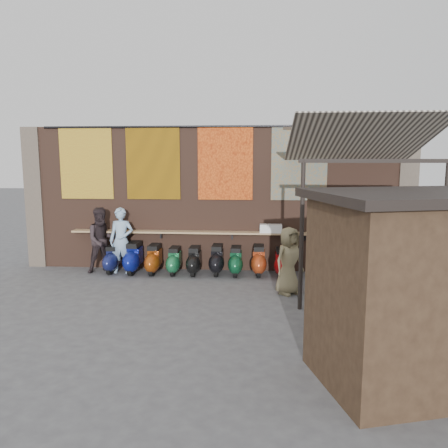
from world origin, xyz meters
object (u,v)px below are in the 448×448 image
object	(u,v)px
scooter_stool_5	(217,260)
scooter_stool_7	(259,261)
scooter_stool_3	(174,261)
shopper_grey	(361,272)
scooter_stool_2	(154,259)
shopper_navy	(390,257)
scooter_stool_1	(134,258)
scooter_stool_6	(236,261)
scooter_stool_4	(194,261)
shelf_box	(271,228)
shopper_tan	(289,261)
market_stall	(411,294)
diner_right	(102,240)
diner_left	(121,240)
scooter_stool_0	(113,259)
scooter_stool_8	(281,263)

from	to	relation	value
scooter_stool_5	scooter_stool_7	bearing A→B (deg)	-0.10
scooter_stool_3	shopper_grey	bearing A→B (deg)	-29.32
scooter_stool_2	scooter_stool_7	bearing A→B (deg)	1.45
scooter_stool_2	scooter_stool_7	world-z (taller)	scooter_stool_7
scooter_stool_5	shopper_navy	xyz separation A→B (m)	(4.16, -1.37, 0.47)
shopper_navy	scooter_stool_3	bearing A→B (deg)	-26.47
scooter_stool_1	scooter_stool_6	xyz separation A→B (m)	(2.81, 0.01, -0.04)
scooter_stool_3	scooter_stool_4	xyz separation A→B (m)	(0.55, -0.01, 0.01)
shelf_box	scooter_stool_6	world-z (taller)	shelf_box
shelf_box	shopper_tan	xyz separation A→B (m)	(0.37, -1.87, -0.45)
scooter_stool_7	shopper_navy	size ratio (longest dim) A/B	0.49
scooter_stool_2	market_stall	distance (m)	7.43
diner_right	shopper_grey	distance (m)	6.87
diner_left	market_stall	world-z (taller)	market_stall
scooter_stool_6	scooter_stool_2	bearing A→B (deg)	-179.52
scooter_stool_7	scooter_stool_0	bearing A→B (deg)	-179.73
scooter_stool_0	scooter_stool_5	size ratio (longest dim) A/B	0.94
scooter_stool_3	diner_right	size ratio (longest dim) A/B	0.42
scooter_stool_5	shopper_navy	bearing A→B (deg)	-18.18
scooter_stool_3	scooter_stool_7	bearing A→B (deg)	1.79
scooter_stool_0	scooter_stool_1	size ratio (longest dim) A/B	0.87
shopper_navy	shopper_tan	bearing A→B (deg)	-6.99
scooter_stool_2	scooter_stool_3	bearing A→B (deg)	0.06
scooter_stool_5	scooter_stool_8	xyz separation A→B (m)	(1.73, -0.07, -0.02)
diner_right	shopper_navy	xyz separation A→B (m)	(7.32, -1.33, -0.04)
diner_right	market_stall	world-z (taller)	market_stall
scooter_stool_1	scooter_stool_5	distance (m)	2.29
scooter_stool_1	scooter_stool_8	xyz separation A→B (m)	(4.02, -0.01, -0.05)
scooter_stool_0	scooter_stool_1	world-z (taller)	scooter_stool_1
diner_right	scooter_stool_6	bearing A→B (deg)	-31.83
scooter_stool_1	scooter_stool_7	xyz separation A→B (m)	(3.42, 0.06, -0.03)
scooter_stool_5	scooter_stool_2	bearing A→B (deg)	-177.54
scooter_stool_1	shopper_tan	world-z (taller)	shopper_tan
scooter_stool_5	scooter_stool_0	bearing A→B (deg)	-179.59
scooter_stool_2	shopper_grey	distance (m)	5.56
scooter_stool_4	scooter_stool_8	distance (m)	2.34
scooter_stool_4	market_stall	world-z (taller)	market_stall
scooter_stool_3	scooter_stool_4	distance (m)	0.55
scooter_stool_7	market_stall	bearing A→B (deg)	-69.57
shopper_grey	scooter_stool_3	bearing A→B (deg)	-22.41
scooter_stool_8	shopper_navy	size ratio (longest dim) A/B	0.46
diner_left	shopper_navy	bearing A→B (deg)	-13.24
shelf_box	diner_left	xyz separation A→B (m)	(-4.08, -0.30, -0.34)
shopper_tan	shelf_box	bearing A→B (deg)	61.65
scooter_stool_2	scooter_stool_8	xyz separation A→B (m)	(3.45, 0.00, -0.02)
scooter_stool_0	shopper_grey	size ratio (longest dim) A/B	0.49
scooter_stool_2	scooter_stool_5	distance (m)	1.73
scooter_stool_1	scooter_stool_4	world-z (taller)	scooter_stool_1
diner_left	shopper_grey	size ratio (longest dim) A/B	1.14
scooter_stool_2	shopper_navy	size ratio (longest dim) A/B	0.48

